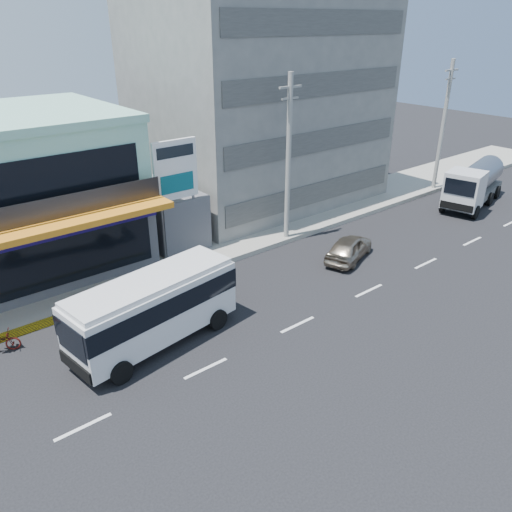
{
  "coord_description": "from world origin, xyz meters",
  "views": [
    {
      "loc": [
        -13.5,
        -13.66,
        12.52
      ],
      "look_at": [
        0.2,
        3.25,
        2.2
      ],
      "focal_mm": 35.0,
      "sensor_mm": 36.0,
      "label": 1
    }
  ],
  "objects_px": {
    "billboard": "(176,177)",
    "tanker_truck": "(474,184)",
    "minibus": "(153,305)",
    "satellite_dish": "(169,191)",
    "shop_building": "(7,199)",
    "utility_pole_far": "(443,126)",
    "sedan": "(349,248)",
    "concrete_building": "(259,105)",
    "utility_pole_near": "(288,160)"
  },
  "relations": [
    {
      "from": "minibus",
      "to": "shop_building",
      "type": "bearing_deg",
      "value": 102.07
    },
    {
      "from": "minibus",
      "to": "utility_pole_near",
      "type": "bearing_deg",
      "value": 21.5
    },
    {
      "from": "tanker_truck",
      "to": "utility_pole_near",
      "type": "bearing_deg",
      "value": 166.36
    },
    {
      "from": "utility_pole_far",
      "to": "sedan",
      "type": "distance_m",
      "value": 16.18
    },
    {
      "from": "minibus",
      "to": "sedan",
      "type": "distance_m",
      "value": 12.71
    },
    {
      "from": "shop_building",
      "to": "concrete_building",
      "type": "height_order",
      "value": "concrete_building"
    },
    {
      "from": "shop_building",
      "to": "tanker_truck",
      "type": "distance_m",
      "value": 31.02
    },
    {
      "from": "shop_building",
      "to": "sedan",
      "type": "relative_size",
      "value": 3.02
    },
    {
      "from": "concrete_building",
      "to": "billboard",
      "type": "xyz_separation_m",
      "value": [
        -10.5,
        -5.8,
        -2.07
      ]
    },
    {
      "from": "utility_pole_far",
      "to": "minibus",
      "type": "xyz_separation_m",
      "value": [
        -27.62,
        -4.58,
        -3.31
      ]
    },
    {
      "from": "shop_building",
      "to": "satellite_dish",
      "type": "relative_size",
      "value": 8.27
    },
    {
      "from": "sedan",
      "to": "tanker_truck",
      "type": "distance_m",
      "value": 14.21
    },
    {
      "from": "tanker_truck",
      "to": "billboard",
      "type": "bearing_deg",
      "value": 165.81
    },
    {
      "from": "shop_building",
      "to": "satellite_dish",
      "type": "xyz_separation_m",
      "value": [
        8.0,
        -2.95,
        -0.42
      ]
    },
    {
      "from": "sedan",
      "to": "billboard",
      "type": "bearing_deg",
      "value": 31.26
    },
    {
      "from": "concrete_building",
      "to": "satellite_dish",
      "type": "bearing_deg",
      "value": -158.2
    },
    {
      "from": "satellite_dish",
      "to": "tanker_truck",
      "type": "distance_m",
      "value": 22.49
    },
    {
      "from": "satellite_dish",
      "to": "tanker_truck",
      "type": "xyz_separation_m",
      "value": [
        21.19,
        -7.29,
        -1.92
      ]
    },
    {
      "from": "billboard",
      "to": "satellite_dish",
      "type": "bearing_deg",
      "value": 74.48
    },
    {
      "from": "sedan",
      "to": "minibus",
      "type": "bearing_deg",
      "value": 71.53
    },
    {
      "from": "utility_pole_far",
      "to": "tanker_truck",
      "type": "bearing_deg",
      "value": -102.36
    },
    {
      "from": "utility_pole_near",
      "to": "tanker_truck",
      "type": "xyz_separation_m",
      "value": [
        15.19,
        -3.69,
        -3.5
      ]
    },
    {
      "from": "satellite_dish",
      "to": "utility_pole_far",
      "type": "height_order",
      "value": "utility_pole_far"
    },
    {
      "from": "shop_building",
      "to": "minibus",
      "type": "xyz_separation_m",
      "value": [
        2.38,
        -11.12,
        -2.16
      ]
    },
    {
      "from": "concrete_building",
      "to": "utility_pole_far",
      "type": "height_order",
      "value": "concrete_building"
    },
    {
      "from": "satellite_dish",
      "to": "billboard",
      "type": "relative_size",
      "value": 0.22
    },
    {
      "from": "tanker_truck",
      "to": "utility_pole_far",
      "type": "bearing_deg",
      "value": 77.64
    },
    {
      "from": "sedan",
      "to": "shop_building",
      "type": "bearing_deg",
      "value": 34.27
    },
    {
      "from": "utility_pole_far",
      "to": "shop_building",
      "type": "bearing_deg",
      "value": 167.69
    },
    {
      "from": "minibus",
      "to": "utility_pole_far",
      "type": "bearing_deg",
      "value": 9.41
    },
    {
      "from": "concrete_building",
      "to": "utility_pole_near",
      "type": "relative_size",
      "value": 1.6
    },
    {
      "from": "shop_building",
      "to": "satellite_dish",
      "type": "bearing_deg",
      "value": -20.21
    },
    {
      "from": "billboard",
      "to": "sedan",
      "type": "height_order",
      "value": "billboard"
    },
    {
      "from": "billboard",
      "to": "tanker_truck",
      "type": "height_order",
      "value": "billboard"
    },
    {
      "from": "concrete_building",
      "to": "billboard",
      "type": "relative_size",
      "value": 2.32
    },
    {
      "from": "satellite_dish",
      "to": "utility_pole_far",
      "type": "xyz_separation_m",
      "value": [
        22.0,
        -3.6,
        1.57
      ]
    },
    {
      "from": "utility_pole_near",
      "to": "minibus",
      "type": "relative_size",
      "value": 1.31
    },
    {
      "from": "shop_building",
      "to": "concrete_building",
      "type": "distance_m",
      "value": 18.28
    },
    {
      "from": "minibus",
      "to": "satellite_dish",
      "type": "bearing_deg",
      "value": 55.5
    },
    {
      "from": "minibus",
      "to": "tanker_truck",
      "type": "bearing_deg",
      "value": 1.9
    },
    {
      "from": "billboard",
      "to": "utility_pole_near",
      "type": "height_order",
      "value": "utility_pole_near"
    },
    {
      "from": "billboard",
      "to": "minibus",
      "type": "xyz_separation_m",
      "value": [
        -5.12,
        -6.38,
        -3.09
      ]
    },
    {
      "from": "billboard",
      "to": "minibus",
      "type": "bearing_deg",
      "value": -128.76
    },
    {
      "from": "concrete_building",
      "to": "minibus",
      "type": "distance_m",
      "value": 20.47
    },
    {
      "from": "billboard",
      "to": "tanker_truck",
      "type": "xyz_separation_m",
      "value": [
        21.69,
        -5.49,
        -3.28
      ]
    },
    {
      "from": "concrete_building",
      "to": "shop_building",
      "type": "bearing_deg",
      "value": -176.65
    },
    {
      "from": "shop_building",
      "to": "concrete_building",
      "type": "xyz_separation_m",
      "value": [
        18.0,
        1.05,
        3.0
      ]
    },
    {
      "from": "satellite_dish",
      "to": "shop_building",
      "type": "bearing_deg",
      "value": 159.79
    },
    {
      "from": "satellite_dish",
      "to": "utility_pole_far",
      "type": "bearing_deg",
      "value": -9.29
    },
    {
      "from": "concrete_building",
      "to": "minibus",
      "type": "height_order",
      "value": "concrete_building"
    }
  ]
}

